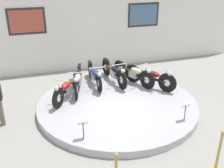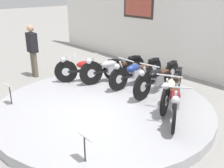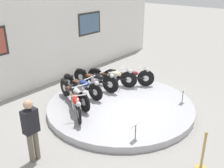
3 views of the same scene
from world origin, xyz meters
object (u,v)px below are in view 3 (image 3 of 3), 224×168
info_placard_front_centre (183,92)px  motorcycle_maroon (129,76)px  motorcycle_red (75,102)px  motorcycle_black (96,79)px  stanchion_post_left_of_entry (202,157)px  visitor_standing (31,127)px  motorcycle_silver (75,93)px  info_placard_front_left (136,127)px  motorcycle_blue (83,85)px  motorcycle_cream (113,76)px

info_placard_front_centre → motorcycle_maroon: bearing=89.4°
motorcycle_maroon → motorcycle_red: bearing=-180.0°
motorcycle_black → stanchion_post_left_of_entry: size_ratio=1.97×
motorcycle_maroon → visitor_standing: 4.91m
motorcycle_silver → info_placard_front_left: motorcycle_silver is taller
motorcycle_silver → info_placard_front_left: 2.76m
motorcycle_red → stanchion_post_left_of_entry: bearing=-85.9°
motorcycle_blue → info_placard_front_centre: 3.48m
motorcycle_black → motorcycle_maroon: motorcycle_black is taller
motorcycle_black → visitor_standing: 4.06m
motorcycle_red → visitor_standing: size_ratio=1.01×
motorcycle_red → motorcycle_cream: bearing=11.5°
info_placard_front_centre → info_placard_front_left: bearing=180.0°
motorcycle_maroon → motorcycle_black: bearing=144.0°
motorcycle_blue → motorcycle_cream: bearing=-11.4°
motorcycle_cream → stanchion_post_left_of_entry: (-2.14, -4.45, -0.26)m
motorcycle_red → stanchion_post_left_of_entry: size_ratio=1.62×
motorcycle_silver → info_placard_front_left: (-0.40, -2.73, -0.03)m
motorcycle_red → motorcycle_maroon: bearing=0.0°
motorcycle_blue → motorcycle_cream: size_ratio=1.07×
motorcycle_red → motorcycle_silver: (0.42, 0.49, 0.01)m
stanchion_post_left_of_entry → info_placard_front_left: bearing=98.7°
motorcycle_silver → motorcycle_blue: (0.64, 0.28, -0.01)m
info_placard_front_left → info_placard_front_centre: (2.79, 0.00, 0.00)m
motorcycle_red → motorcycle_silver: 0.65m
motorcycle_blue → motorcycle_maroon: 1.93m
visitor_standing → motorcycle_black: bearing=20.6°
info_placard_front_centre → stanchion_post_left_of_entry: (-2.53, -1.71, -0.24)m
motorcycle_black → info_placard_front_centre: bearing=-71.0°
info_placard_front_centre → motorcycle_silver: bearing=131.2°
motorcycle_red → visitor_standing: (-2.01, -0.65, 0.33)m
motorcycle_maroon → stanchion_post_left_of_entry: size_ratio=1.63×
motorcycle_red → info_placard_front_centre: bearing=-38.5°
motorcycle_cream → info_placard_front_left: 3.64m
motorcycle_black → stanchion_post_left_of_entry: 4.96m
info_placard_front_left → visitor_standing: visitor_standing is taller
motorcycle_cream → info_placard_front_left: motorcycle_cream is taller
motorcycle_cream → motorcycle_maroon: motorcycle_maroon is taller
motorcycle_cream → stanchion_post_left_of_entry: 4.94m
info_placard_front_left → stanchion_post_left_of_entry: size_ratio=0.50×
motorcycle_cream → motorcycle_maroon: bearing=-49.8°
info_placard_front_left → motorcycle_cream: bearing=48.7°
motorcycle_cream → motorcycle_maroon: (0.42, -0.49, 0.00)m
motorcycle_black → motorcycle_silver: bearing=-168.4°
motorcycle_silver → motorcycle_cream: bearing=0.0°
motorcycle_red → info_placard_front_centre: (2.82, -2.24, -0.01)m
motorcycle_cream → visitor_standing: 4.59m
motorcycle_maroon → stanchion_post_left_of_entry: (-2.56, -3.96, -0.26)m
motorcycle_blue → motorcycle_black: (0.72, 0.00, 0.02)m
motorcycle_red → motorcycle_maroon: motorcycle_maroon is taller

